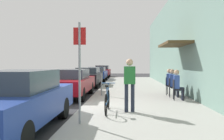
# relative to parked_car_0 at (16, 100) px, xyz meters

# --- Properties ---
(ground_plane) EXTENTS (60.00, 60.00, 0.00)m
(ground_plane) POSITION_rel_parked_car_0_xyz_m (1.10, 2.52, -0.77)
(ground_plane) COLOR #2D2D30
(sidewalk_slab) EXTENTS (4.50, 32.00, 0.12)m
(sidewalk_slab) POSITION_rel_parked_car_0_xyz_m (3.35, 4.52, -0.71)
(sidewalk_slab) COLOR #9E9B93
(sidewalk_slab) RESTS_ON ground_plane
(building_facade) EXTENTS (1.40, 32.00, 5.93)m
(building_facade) POSITION_rel_parked_car_0_xyz_m (5.75, 4.53, 2.19)
(building_facade) COLOR gray
(building_facade) RESTS_ON ground_plane
(parked_car_0) EXTENTS (1.80, 4.40, 1.50)m
(parked_car_0) POSITION_rel_parked_car_0_xyz_m (0.00, 0.00, 0.00)
(parked_car_0) COLOR navy
(parked_car_0) RESTS_ON ground_plane
(parked_car_1) EXTENTS (1.80, 4.40, 1.38)m
(parked_car_1) POSITION_rel_parked_car_0_xyz_m (-0.00, 5.73, -0.05)
(parked_car_1) COLOR maroon
(parked_car_1) RESTS_ON ground_plane
(parked_car_2) EXTENTS (1.80, 4.40, 1.37)m
(parked_car_2) POSITION_rel_parked_car_0_xyz_m (-0.00, 10.97, -0.04)
(parked_car_2) COLOR black
(parked_car_2) RESTS_ON ground_plane
(parked_car_3) EXTENTS (1.80, 4.40, 1.34)m
(parked_car_3) POSITION_rel_parked_car_0_xyz_m (-0.00, 16.52, -0.06)
(parked_car_3) COLOR navy
(parked_car_3) RESTS_ON ground_plane
(parked_car_4) EXTENTS (1.80, 4.40, 1.44)m
(parked_car_4) POSITION_rel_parked_car_0_xyz_m (-0.00, 22.06, -0.02)
(parked_car_4) COLOR maroon
(parked_car_4) RESTS_ON ground_plane
(parking_meter) EXTENTS (0.12, 0.10, 1.32)m
(parking_meter) POSITION_rel_parked_car_0_xyz_m (1.55, 5.46, 0.12)
(parking_meter) COLOR slate
(parking_meter) RESTS_ON sidewalk_slab
(street_sign) EXTENTS (0.32, 0.06, 2.60)m
(street_sign) POSITION_rel_parked_car_0_xyz_m (1.50, 0.34, 0.87)
(street_sign) COLOR gray
(street_sign) RESTS_ON sidewalk_slab
(bicycle_0) EXTENTS (0.46, 1.71, 0.90)m
(bicycle_0) POSITION_rel_parked_car_0_xyz_m (2.11, 1.74, -0.29)
(bicycle_0) COLOR black
(bicycle_0) RESTS_ON sidewalk_slab
(cafe_chair_0) EXTENTS (0.49, 0.49, 0.87)m
(cafe_chair_0) POSITION_rel_parked_car_0_xyz_m (4.87, 4.31, -0.14)
(cafe_chair_0) COLOR black
(cafe_chair_0) RESTS_ON sidewalk_slab
(seated_patron_0) EXTENTS (0.46, 0.40, 1.29)m
(seated_patron_0) POSITION_rel_parked_car_0_xyz_m (4.93, 4.30, 0.05)
(seated_patron_0) COLOR #232838
(seated_patron_0) RESTS_ON sidewalk_slab
(cafe_chair_1) EXTENTS (0.50, 0.50, 0.87)m
(cafe_chair_1) POSITION_rel_parked_car_0_xyz_m (4.87, 5.18, -0.14)
(cafe_chair_1) COLOR black
(cafe_chair_1) RESTS_ON sidewalk_slab
(seated_patron_1) EXTENTS (0.47, 0.41, 1.29)m
(seated_patron_1) POSITION_rel_parked_car_0_xyz_m (4.93, 5.17, 0.05)
(seated_patron_1) COLOR #232838
(seated_patron_1) RESTS_ON sidewalk_slab
(cafe_chair_2) EXTENTS (0.56, 0.56, 0.87)m
(cafe_chair_2) POSITION_rel_parked_car_0_xyz_m (4.88, 5.86, -0.14)
(cafe_chair_2) COLOR black
(cafe_chair_2) RESTS_ON sidewalk_slab
(seated_patron_2) EXTENTS (0.51, 0.47, 1.29)m
(seated_patron_2) POSITION_rel_parked_car_0_xyz_m (4.93, 5.84, 0.05)
(seated_patron_2) COLOR #232838
(seated_patron_2) RESTS_ON sidewalk_slab
(pedestrian_standing) EXTENTS (0.36, 0.22, 1.70)m
(pedestrian_standing) POSITION_rel_parked_car_0_xyz_m (2.81, 1.80, 0.35)
(pedestrian_standing) COLOR #232838
(pedestrian_standing) RESTS_ON sidewalk_slab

